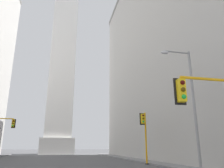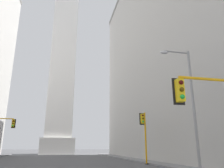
{
  "view_description": "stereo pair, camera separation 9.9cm",
  "coord_description": "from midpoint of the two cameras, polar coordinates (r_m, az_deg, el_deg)",
  "views": [
    {
      "loc": [
        1.15,
        -1.19,
        1.77
      ],
      "look_at": [
        9.12,
        34.74,
        12.44
      ],
      "focal_mm": 35.0,
      "sensor_mm": 36.0,
      "label": 1
    },
    {
      "loc": [
        1.25,
        -1.21,
        1.77
      ],
      "look_at": [
        9.12,
        34.74,
        12.44
      ],
      "focal_mm": 35.0,
      "sensor_mm": 36.0,
      "label": 2
    }
  ],
  "objects": [
    {
      "name": "traffic_light_mid_right",
      "position": [
        25.12,
        8.5,
        -11.66
      ],
      "size": [
        0.78,
        0.5,
        5.57
      ],
      "color": "orange",
      "rests_on": "ground_plane"
    },
    {
      "name": "street_lamp",
      "position": [
        17.43,
        19.5,
        -2.93
      ],
      "size": [
        2.51,
        0.36,
        9.14
      ],
      "color": "gray",
      "rests_on": "ground_plane"
    },
    {
      "name": "obelisk",
      "position": [
        68.44,
        -12.3,
        9.96
      ],
      "size": [
        8.66,
        8.66,
        65.03
      ],
      "color": "silver",
      "rests_on": "ground_plane"
    },
    {
      "name": "building_right",
      "position": [
        41.39,
        22.57,
        8.63
      ],
      "size": [
        23.21,
        47.99,
        36.5
      ],
      "color": "#B2AFAA",
      "rests_on": "ground_plane"
    },
    {
      "name": "sidewalk_right",
      "position": [
        25.84,
        15.59,
        -19.38
      ],
      "size": [
        5.0,
        72.54,
        0.15
      ],
      "primitive_type": "cube",
      "color": "slate",
      "rests_on": "ground_plane"
    }
  ]
}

